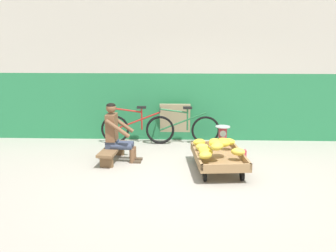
% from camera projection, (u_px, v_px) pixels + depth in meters
% --- Properties ---
extents(ground_plane, '(80.00, 80.00, 0.00)m').
position_uv_depth(ground_plane, '(188.00, 182.00, 6.34)').
color(ground_plane, '#A39E93').
extents(back_wall, '(16.00, 0.30, 3.26)m').
position_uv_depth(back_wall, '(187.00, 69.00, 8.75)').
color(back_wall, '#287F4C').
rests_on(back_wall, ground).
extents(banana_cart, '(0.97, 1.51, 0.36)m').
position_uv_depth(banana_cart, '(218.00, 158.00, 6.85)').
color(banana_cart, '#99754C').
rests_on(banana_cart, ground).
extents(banana_pile, '(0.92, 1.12, 0.26)m').
position_uv_depth(banana_pile, '(215.00, 146.00, 6.76)').
color(banana_pile, gold).
rests_on(banana_pile, banana_cart).
extents(low_bench, '(0.42, 1.13, 0.27)m').
position_uv_depth(low_bench, '(113.00, 151.00, 7.41)').
color(low_bench, brown).
rests_on(low_bench, ground).
extents(vendor_seated, '(0.69, 0.50, 1.14)m').
position_uv_depth(vendor_seated, '(116.00, 133.00, 7.32)').
color(vendor_seated, brown).
rests_on(vendor_seated, ground).
extents(plastic_crate, '(0.36, 0.28, 0.30)m').
position_uv_depth(plastic_crate, '(222.00, 147.00, 7.83)').
color(plastic_crate, '#19847F').
rests_on(plastic_crate, ground).
extents(weighing_scale, '(0.30, 0.30, 0.29)m').
position_uv_depth(weighing_scale, '(223.00, 133.00, 7.76)').
color(weighing_scale, '#28282D').
rests_on(weighing_scale, plastic_crate).
extents(bicycle_near_left, '(1.66, 0.48, 0.86)m').
position_uv_depth(bicycle_near_left, '(137.00, 128.00, 8.61)').
color(bicycle_near_left, black).
rests_on(bicycle_near_left, ground).
extents(bicycle_far_left, '(1.66, 0.48, 0.86)m').
position_uv_depth(bicycle_far_left, '(183.00, 129.00, 8.55)').
color(bicycle_far_left, black).
rests_on(bicycle_far_left, ground).
extents(sign_board, '(0.70, 0.23, 0.88)m').
position_uv_depth(sign_board, '(175.00, 122.00, 8.84)').
color(sign_board, '#C6B289').
rests_on(sign_board, ground).
extents(shopping_bag, '(0.18, 0.12, 0.24)m').
position_uv_depth(shopping_bag, '(241.00, 156.00, 7.35)').
color(shopping_bag, '#D13D4C').
rests_on(shopping_bag, ground).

